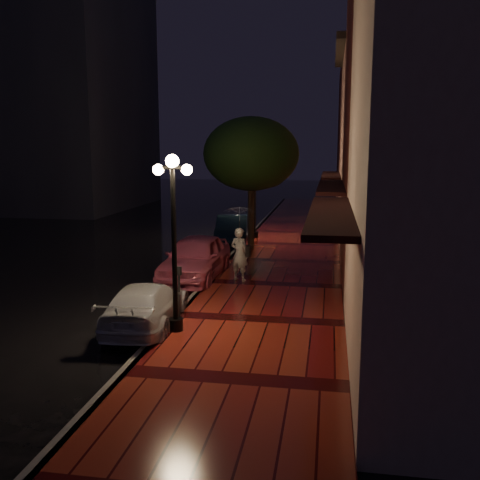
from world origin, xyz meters
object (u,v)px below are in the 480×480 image
Objects in this scene: street_tree at (251,156)px; pink_car at (195,258)px; streetlamp_far at (255,189)px; navy_car at (232,230)px; woman_with_umbrella at (240,232)px; parking_meter at (179,287)px; streetlamp_near at (174,233)px; silver_car at (146,305)px.

street_tree reaches higher than pink_car.
street_tree is at bearing -85.09° from streetlamp_far.
woman_with_umbrella is at bearing -85.30° from navy_car.
parking_meter is at bearing 101.73° from woman_with_umbrella.
streetlamp_near is at bearing -93.35° from navy_car.
streetlamp_near is at bearing -90.00° from streetlamp_far.
street_tree is at bearing 109.01° from parking_meter.
streetlamp_near reaches higher than navy_car.
streetlamp_far is at bearing 90.00° from streetlamp_near.
streetlamp_near is 0.74× the size of street_tree.
streetlamp_near is 1.93m from parking_meter.
street_tree is 4.21m from navy_car.
street_tree is at bearing -61.57° from woman_with_umbrella.
streetlamp_far reaches higher than parking_meter.
pink_car reaches higher than parking_meter.
silver_car is 0.97m from parking_meter.
silver_car is (-1.21, -10.43, -3.66)m from street_tree.
streetlamp_near is 1.70× the size of woman_with_umbrella.
navy_car is (-0.95, -1.09, -1.91)m from streetlamp_far.
streetlamp_far is 8.53m from pink_car.
silver_car is at bearing 94.43° from woman_with_umbrella.
navy_car is 7.91m from woman_with_umbrella.
woman_with_umbrella reaches higher than silver_car.
woman_with_umbrella is 4.40m from parking_meter.
street_tree is (0.26, 10.99, 1.64)m from streetlamp_near.
streetlamp_far is 3.12× the size of parking_meter.
streetlamp_far is (0.00, 14.00, 0.00)m from streetlamp_near.
street_tree is 1.44× the size of silver_car.
streetlamp_far is at bearing 94.91° from street_tree.
streetlamp_near is 13.08m from navy_car.
street_tree reaches higher than navy_car.
streetlamp_far is 0.94× the size of pink_car.
navy_car is at bearing -94.01° from silver_car.
street_tree is 1.26× the size of pink_car.
streetlamp_near is at bearing 106.21° from woman_with_umbrella.
pink_car is 2.02m from woman_with_umbrella.
parking_meter is at bearing 100.92° from streetlamp_near.
navy_car is 11.90m from parking_meter.
silver_car is (0.00, -5.16, -0.20)m from pink_car.
pink_car is at bearing 120.74° from parking_meter.
streetlamp_near is 2.30m from silver_car.
streetlamp_far is at bearing -98.06° from silver_car.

